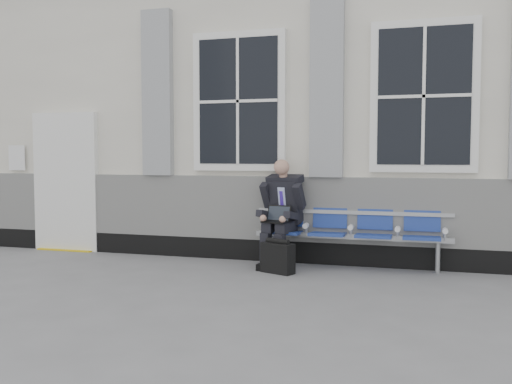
% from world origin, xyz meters
% --- Properties ---
extents(ground, '(70.00, 70.00, 0.00)m').
position_xyz_m(ground, '(0.00, 0.00, 0.00)').
color(ground, slate).
rests_on(ground, ground).
extents(station_building, '(14.40, 4.40, 4.49)m').
position_xyz_m(station_building, '(-0.02, 3.47, 2.22)').
color(station_building, silver).
rests_on(station_building, ground).
extents(bench, '(2.60, 0.47, 0.91)m').
position_xyz_m(bench, '(-0.54, 1.32, 0.55)').
color(bench, '#9EA0A3').
rests_on(bench, ground).
extents(businessman, '(0.62, 0.83, 1.44)m').
position_xyz_m(businessman, '(-1.46, 1.19, 0.78)').
color(businessman, black).
rests_on(businessman, ground).
extents(briefcase, '(0.47, 0.33, 0.44)m').
position_xyz_m(briefcase, '(-1.39, 0.72, 0.20)').
color(briefcase, black).
rests_on(briefcase, ground).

